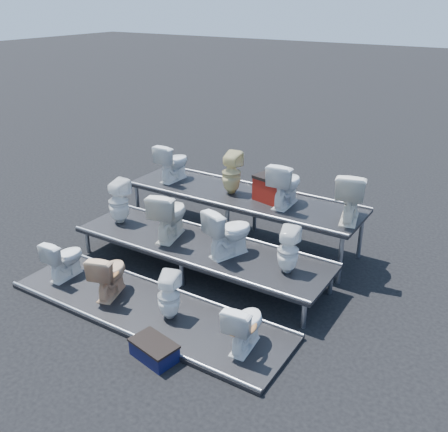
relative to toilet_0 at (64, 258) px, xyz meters
The scene contains 18 objects.
ground 2.09m from the toilet_0, 39.22° to the left, with size 80.00×80.00×0.00m, color black.
tier_front 1.63m from the toilet_0, ahead, with size 4.20×1.20×0.06m, color black.
tier_mid 2.06m from the toilet_0, 39.22° to the left, with size 4.20×1.20×0.46m, color black.
tier_back 3.05m from the toilet_0, 58.51° to the left, with size 4.20×1.20×0.86m, color black.
toilet_0 is the anchor object (origin of this frame).
toilet_1 0.92m from the toilet_0, ahead, with size 0.38×0.67×0.68m, color #DBAC7F.
toilet_2 1.99m from the toilet_0, ahead, with size 0.30×0.31×0.66m, color white.
toilet_3 3.15m from the toilet_0, ahead, with size 0.37×0.64×0.65m, color white.
toilet_4 1.38m from the toilet_0, 92.33° to the left, with size 0.34×0.35×0.75m, color white.
toilet_5 1.72m from the toilet_0, 51.90° to the left, with size 0.44×0.78×0.79m, color white.
toilet_6 2.53m from the toilet_0, 31.49° to the left, with size 0.42×0.73×0.75m, color white.
toilet_7 3.37m from the toilet_0, 22.86° to the left, with size 0.30×0.31×0.67m, color white.
toilet_8 2.73m from the toilet_0, 87.44° to the left, with size 0.39×0.68×0.69m, color white.
toilet_9 3.06m from the toilet_0, 62.08° to the left, with size 0.33×0.34×0.73m, color beige.
toilet_10 3.64m from the toilet_0, 47.34° to the left, with size 0.42×0.73×0.74m, color white.
toilet_11 4.43m from the toilet_0, 36.75° to the left, with size 0.44×0.77×0.78m, color white.
red_crate 3.49m from the toilet_0, 51.41° to the left, with size 0.53×0.42×0.38m, color maroon.
step_stool 2.42m from the toilet_0, 16.90° to the right, with size 0.56×0.34×0.20m, color black.
Camera 1 is at (3.97, -5.63, 4.03)m, focal length 40.00 mm.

